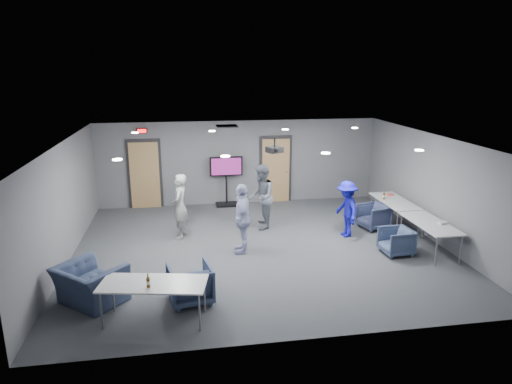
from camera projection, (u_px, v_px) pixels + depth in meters
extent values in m
plane|color=#393C41|center=(260.00, 248.00, 11.31)|extent=(9.00, 9.00, 0.00)
plane|color=silver|center=(260.00, 140.00, 10.59)|extent=(9.00, 9.00, 0.00)
cube|color=slate|center=(239.00, 162.00, 14.76)|extent=(9.00, 0.02, 2.70)
cube|color=slate|center=(304.00, 264.00, 7.15)|extent=(9.00, 0.02, 2.70)
cube|color=slate|center=(63.00, 205.00, 10.25)|extent=(0.02, 8.00, 2.70)
cube|color=slate|center=(433.00, 188.00, 11.66)|extent=(0.02, 8.00, 2.70)
cube|color=black|center=(145.00, 174.00, 14.33)|extent=(1.06, 0.06, 2.24)
cube|color=#AB8553|center=(145.00, 175.00, 14.30)|extent=(0.90, 0.05, 2.10)
cylinder|color=gray|center=(156.00, 177.00, 14.32)|extent=(0.04, 0.10, 0.04)
cube|color=black|center=(276.00, 170.00, 14.99)|extent=(1.06, 0.06, 2.24)
cube|color=#AB8553|center=(276.00, 171.00, 14.96)|extent=(0.90, 0.05, 2.10)
cylinder|color=gray|center=(286.00, 172.00, 14.98)|extent=(0.04, 0.10, 0.04)
cube|color=black|center=(142.00, 131.00, 13.94)|extent=(0.32, 0.06, 0.16)
cube|color=#FF0C0C|center=(142.00, 131.00, 13.90)|extent=(0.26, 0.02, 0.11)
cube|color=black|center=(227.00, 126.00, 13.18)|extent=(0.60, 0.60, 0.03)
cylinder|color=white|center=(117.00, 160.00, 8.42)|extent=(0.18, 0.18, 0.02)
cylinder|color=white|center=(135.00, 133.00, 11.84)|extent=(0.18, 0.18, 0.02)
cylinder|color=white|center=(225.00, 156.00, 8.73)|extent=(0.18, 0.18, 0.02)
cylinder|color=white|center=(212.00, 131.00, 12.15)|extent=(0.18, 0.18, 0.02)
cylinder|color=white|center=(326.00, 153.00, 9.04)|extent=(0.18, 0.18, 0.02)
cylinder|color=white|center=(285.00, 129.00, 12.47)|extent=(0.18, 0.18, 0.02)
cylinder|color=white|center=(419.00, 150.00, 9.36)|extent=(0.18, 0.18, 0.02)
cylinder|color=white|center=(355.00, 128.00, 12.78)|extent=(0.18, 0.18, 0.02)
imported|color=gray|center=(180.00, 206.00, 11.80)|extent=(0.53, 0.69, 1.70)
imported|color=slate|center=(261.00, 197.00, 12.50)|extent=(0.83, 0.98, 1.80)
imported|color=#A3AAD2|center=(242.00, 218.00, 10.86)|extent=(0.53, 1.04, 1.70)
imported|color=#18199F|center=(346.00, 209.00, 11.93)|extent=(0.64, 1.01, 1.50)
imported|color=#37405F|center=(373.00, 216.00, 12.63)|extent=(0.90, 0.89, 0.68)
imported|color=#3C4968|center=(396.00, 241.00, 10.88)|extent=(0.74, 0.72, 0.63)
imported|color=#3C4967|center=(190.00, 284.00, 8.65)|extent=(0.92, 0.94, 0.73)
imported|color=#35405B|center=(90.00, 284.00, 8.60)|extent=(1.53, 1.52, 0.75)
cube|color=silver|center=(395.00, 201.00, 12.74)|extent=(0.77, 1.84, 0.03)
cylinder|color=gray|center=(371.00, 205.00, 13.59)|extent=(0.04, 0.04, 0.70)
cylinder|color=gray|center=(397.00, 224.00, 11.99)|extent=(0.04, 0.04, 0.70)
cylinder|color=gray|center=(390.00, 204.00, 13.69)|extent=(0.04, 0.04, 0.70)
cylinder|color=gray|center=(419.00, 223.00, 12.09)|extent=(0.04, 0.04, 0.70)
cube|color=silver|center=(430.00, 223.00, 10.94)|extent=(0.77, 1.84, 0.03)
cylinder|color=gray|center=(401.00, 227.00, 11.78)|extent=(0.04, 0.04, 0.70)
cylinder|color=gray|center=(436.00, 252.00, 10.19)|extent=(0.04, 0.04, 0.70)
cylinder|color=gray|center=(423.00, 225.00, 11.88)|extent=(0.04, 0.04, 0.70)
cylinder|color=gray|center=(461.00, 250.00, 10.28)|extent=(0.04, 0.04, 0.70)
cube|color=silver|center=(153.00, 284.00, 7.89)|extent=(1.94, 1.10, 0.03)
cylinder|color=gray|center=(204.00, 295.00, 8.25)|extent=(0.04, 0.04, 0.70)
cylinder|color=gray|center=(113.00, 294.00, 8.30)|extent=(0.04, 0.04, 0.70)
cylinder|color=gray|center=(199.00, 312.00, 7.67)|extent=(0.04, 0.04, 0.70)
cylinder|color=gray|center=(101.00, 311.00, 7.72)|extent=(0.04, 0.04, 0.70)
cylinder|color=#58380F|center=(148.00, 282.00, 7.71)|extent=(0.06, 0.06, 0.18)
cylinder|color=#58380F|center=(148.00, 276.00, 7.67)|extent=(0.02, 0.02, 0.08)
cylinder|color=beige|center=(148.00, 282.00, 7.71)|extent=(0.07, 0.07, 0.06)
cylinder|color=#58380F|center=(384.00, 196.00, 12.85)|extent=(0.06, 0.06, 0.17)
cylinder|color=#58380F|center=(384.00, 192.00, 12.82)|extent=(0.02, 0.02, 0.08)
cylinder|color=beige|center=(384.00, 196.00, 12.85)|extent=(0.07, 0.07, 0.06)
cube|color=#DD4437|center=(390.00, 195.00, 13.27)|extent=(0.17, 0.12, 0.04)
cube|color=silver|center=(442.00, 223.00, 10.86)|extent=(0.24, 0.19, 0.05)
cube|color=black|center=(227.00, 204.00, 14.80)|extent=(0.70, 0.50, 0.06)
cylinder|color=black|center=(226.00, 186.00, 14.64)|extent=(0.06, 0.06, 1.20)
cube|color=black|center=(226.00, 166.00, 14.46)|extent=(1.05, 0.07, 0.62)
cube|color=#671657|center=(226.00, 167.00, 14.42)|extent=(0.95, 0.01, 0.54)
cylinder|color=black|center=(275.00, 142.00, 11.01)|extent=(0.04, 0.04, 0.22)
cube|color=black|center=(275.00, 150.00, 11.05)|extent=(0.44, 0.42, 0.14)
cylinder|color=black|center=(276.00, 151.00, 10.90)|extent=(0.08, 0.06, 0.08)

